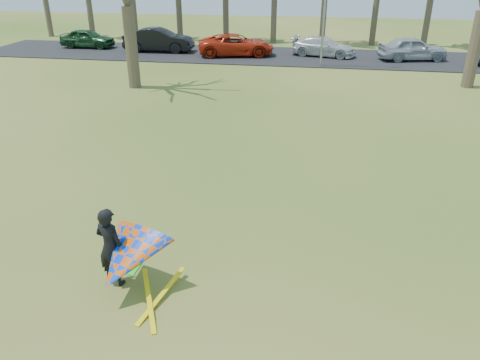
% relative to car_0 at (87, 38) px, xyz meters
% --- Properties ---
extents(ground, '(100.00, 100.00, 0.00)m').
position_rel_car_0_xyz_m(ground, '(15.92, -25.80, -0.76)').
color(ground, '#265512').
rests_on(ground, ground).
extents(parking_strip, '(46.00, 7.00, 0.06)m').
position_rel_car_0_xyz_m(parking_strip, '(15.92, -0.80, -0.73)').
color(parking_strip, black).
rests_on(parking_strip, ground).
extents(car_0, '(4.15, 1.71, 1.41)m').
position_rel_car_0_xyz_m(car_0, '(0.00, 0.00, 0.00)').
color(car_0, '#19401F').
rests_on(car_0, parking_strip).
extents(car_1, '(5.16, 1.99, 1.68)m').
position_rel_car_0_xyz_m(car_1, '(5.98, -0.68, 0.13)').
color(car_1, black).
rests_on(car_1, parking_strip).
extents(car_2, '(5.77, 3.56, 1.49)m').
position_rel_car_0_xyz_m(car_2, '(11.92, -1.24, 0.04)').
color(car_2, red).
rests_on(car_2, parking_strip).
extents(car_3, '(4.80, 2.81, 1.31)m').
position_rel_car_0_xyz_m(car_3, '(18.05, -0.43, -0.05)').
color(car_3, silver).
rests_on(car_3, parking_strip).
extents(car_4, '(4.82, 2.79, 1.54)m').
position_rel_car_0_xyz_m(car_4, '(24.04, -0.93, 0.07)').
color(car_4, '#A7ACB5').
rests_on(car_4, parking_strip).
extents(kite_flyer, '(2.13, 2.39, 2.02)m').
position_rel_car_0_xyz_m(kite_flyer, '(14.07, -27.34, 0.09)').
color(kite_flyer, black).
rests_on(kite_flyer, ground).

